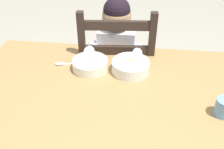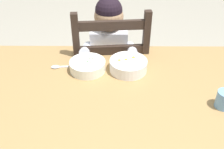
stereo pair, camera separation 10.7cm
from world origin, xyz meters
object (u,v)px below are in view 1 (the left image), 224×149
(child_figure, at_px, (116,52))
(bowl_of_carrots, at_px, (131,66))
(dining_table, at_px, (115,106))
(drinking_cup, at_px, (224,107))
(bowl_of_peas, at_px, (90,64))
(spoon, at_px, (63,64))
(dining_chair, at_px, (116,75))

(child_figure, bearing_deg, bowl_of_carrots, -70.61)
(dining_table, relative_size, drinking_cup, 18.25)
(bowl_of_peas, xyz_separation_m, spoon, (-0.15, 0.02, -0.02))
(dining_chair, relative_size, drinking_cup, 12.39)
(spoon, bearing_deg, bowl_of_peas, -8.76)
(child_figure, distance_m, bowl_of_peas, 0.32)
(dining_chair, height_order, bowl_of_peas, dining_chair)
(dining_chair, distance_m, spoon, 0.45)
(dining_chair, bearing_deg, spoon, -132.93)
(bowl_of_peas, distance_m, drinking_cup, 0.65)
(child_figure, xyz_separation_m, bowl_of_carrots, (0.10, -0.29, 0.09))
(bowl_of_peas, bearing_deg, dining_table, -47.00)
(dining_chair, bearing_deg, drinking_cup, -49.41)
(dining_chair, distance_m, bowl_of_carrots, 0.42)
(drinking_cup, bearing_deg, bowl_of_peas, 155.57)
(child_figure, relative_size, bowl_of_carrots, 5.20)
(drinking_cup, bearing_deg, child_figure, 131.23)
(dining_table, bearing_deg, bowl_of_carrots, 68.93)
(bowl_of_peas, relative_size, drinking_cup, 2.34)
(dining_table, height_order, dining_chair, dining_chair)
(child_figure, height_order, bowl_of_peas, child_figure)
(spoon, xyz_separation_m, drinking_cup, (0.75, -0.29, 0.03))
(bowl_of_peas, bearing_deg, dining_chair, 70.32)
(dining_table, distance_m, drinking_cup, 0.48)
(dining_table, relative_size, bowl_of_carrots, 7.48)
(bowl_of_carrots, xyz_separation_m, spoon, (-0.36, 0.02, -0.03))
(spoon, bearing_deg, dining_table, -31.22)
(spoon, relative_size, drinking_cup, 1.79)
(bowl_of_carrots, distance_m, spoon, 0.36)
(bowl_of_peas, xyz_separation_m, bowl_of_carrots, (0.21, -0.00, 0.00))
(spoon, height_order, drinking_cup, drinking_cup)
(dining_table, xyz_separation_m, child_figure, (-0.04, 0.45, 0.04))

